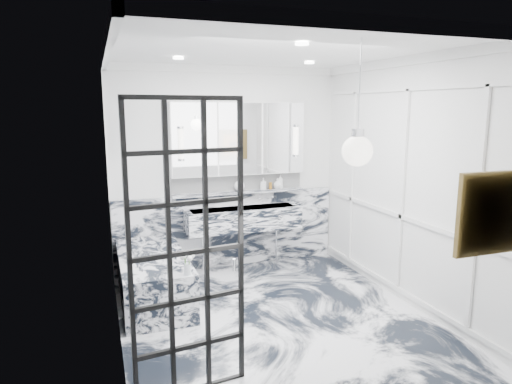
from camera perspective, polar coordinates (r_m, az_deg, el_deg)
name	(u,v)px	position (r m, az deg, el deg)	size (l,w,h in m)	color
floor	(274,317)	(5.15, 2.25, -15.34)	(3.60, 3.60, 0.00)	white
ceiling	(276,50)	(4.67, 2.50, 17.34)	(3.60, 3.60, 0.00)	white
wall_back	(227,169)	(6.40, -3.60, 2.91)	(3.60, 3.60, 0.00)	white
wall_front	(375,236)	(3.15, 14.60, -5.37)	(3.60, 3.60, 0.00)	white
wall_left	(113,201)	(4.39, -17.44, -1.07)	(3.60, 3.60, 0.00)	white
wall_right	(404,182)	(5.50, 18.06, 1.16)	(3.60, 3.60, 0.00)	white
marble_clad_back	(229,230)	(6.55, -3.46, -4.73)	(3.18, 0.05, 1.05)	white
marble_clad_left	(115,207)	(4.40, -17.21, -1.82)	(0.02, 3.56, 2.68)	white
panel_molding	(402,191)	(5.50, 17.83, 0.12)	(0.03, 3.40, 2.30)	white
soap_bottle_a	(280,182)	(6.59, 3.06, 1.30)	(0.08, 0.08, 0.20)	#8C5919
soap_bottle_b	(263,184)	(6.50, 0.92, 1.03)	(0.08, 0.08, 0.17)	#4C4C51
soap_bottle_c	(278,183)	(6.58, 2.71, 1.07)	(0.12, 0.12, 0.15)	silver
face_pot	(239,186)	(6.39, -2.10, 0.78)	(0.15, 0.15, 0.15)	white
amber_bottle	(270,186)	(6.54, 1.82, 0.79)	(0.04, 0.04, 0.10)	#8C5919
flower_vase	(188,269)	(4.80, -8.54, -9.53)	(0.07, 0.07, 0.12)	silver
crittall_door	(188,253)	(3.54, -8.47, -7.51)	(0.88, 0.04, 2.31)	black
artwork	(492,213)	(3.83, 27.37, -2.37)	(0.53, 0.05, 0.53)	#B26D12
pendant_light	(357,151)	(3.57, 12.54, 5.01)	(0.23, 0.23, 0.23)	white
trough_sink	(243,218)	(6.33, -1.62, -3.32)	(1.60, 0.45, 0.30)	silver
ledge	(239,192)	(6.41, -2.09, -0.04)	(1.90, 0.14, 0.04)	silver
subway_tile	(238,182)	(6.45, -2.26, 1.23)	(1.90, 0.03, 0.23)	white
mirror_cabinet	(239,139)	(6.33, -2.15, 6.66)	(1.90, 0.16, 1.00)	white
sconce_left	(181,144)	(6.04, -9.36, 5.97)	(0.07, 0.07, 0.40)	white
sconce_right	(296,141)	(6.53, 5.04, 6.40)	(0.07, 0.07, 0.40)	white
bathtub	(153,278)	(5.59, -12.73, -10.40)	(0.75, 1.65, 0.55)	silver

